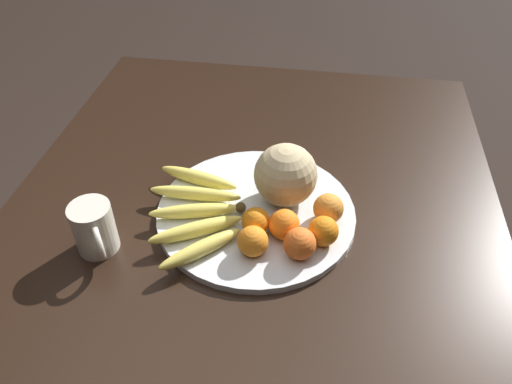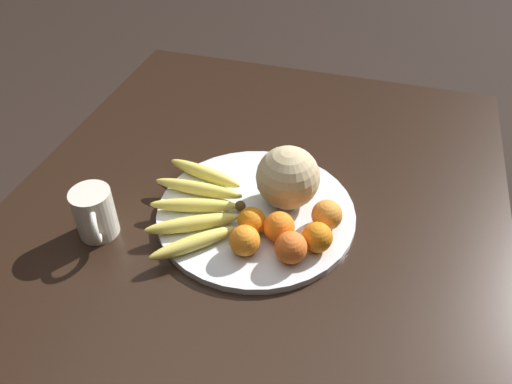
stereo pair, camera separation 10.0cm
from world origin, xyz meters
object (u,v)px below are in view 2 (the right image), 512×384
at_px(orange_front_right, 245,241).
at_px(orange_back_left, 279,227).
at_px(orange_front_left, 327,215).
at_px(banana_bunch, 197,205).
at_px(kitchen_table, 254,235).
at_px(orange_mid_center, 291,248).
at_px(orange_top_small, 252,221).
at_px(fruit_bowl, 256,213).
at_px(orange_back_right, 317,237).
at_px(melon, 288,178).
at_px(ceramic_mug, 95,214).

relative_size(orange_front_right, orange_back_left, 0.97).
bearing_deg(orange_front_left, banana_bunch, -83.13).
xyz_separation_m(kitchen_table, orange_mid_center, (0.14, 0.11, 0.14)).
bearing_deg(orange_front_right, orange_top_small, -176.97).
bearing_deg(orange_back_left, orange_front_right, -45.49).
bearing_deg(fruit_bowl, orange_back_right, 63.96).
distance_m(orange_front_right, orange_mid_center, 0.09).
distance_m(fruit_bowl, melon, 0.10).
bearing_deg(kitchen_table, banana_bunch, -57.95).
bearing_deg(orange_back_right, orange_mid_center, -45.50).
relative_size(melon, orange_mid_center, 2.13).
bearing_deg(kitchen_table, orange_front_right, 10.02).
xyz_separation_m(orange_front_right, orange_top_small, (-0.05, -0.00, -0.00)).
bearing_deg(banana_bunch, orange_back_left, 156.33).
bearing_deg(orange_front_left, orange_top_small, -67.66).
xyz_separation_m(fruit_bowl, orange_front_right, (0.12, 0.01, 0.04)).
height_order(orange_front_left, orange_mid_center, same).
relative_size(orange_front_right, orange_mid_center, 0.96).
bearing_deg(orange_back_left, orange_back_right, 86.21).
xyz_separation_m(kitchen_table, orange_back_left, (0.09, 0.08, 0.14)).
xyz_separation_m(melon, orange_front_right, (0.16, -0.04, -0.04)).
bearing_deg(melon, orange_back_right, 37.39).
distance_m(fruit_bowl, banana_bunch, 0.12).
relative_size(banana_bunch, orange_mid_center, 5.02).
height_order(orange_front_left, orange_front_right, orange_front_left).
bearing_deg(fruit_bowl, kitchen_table, -154.37).
bearing_deg(ceramic_mug, orange_front_left, 107.01).
relative_size(orange_front_left, ceramic_mug, 0.56).
xyz_separation_m(orange_front_right, orange_mid_center, (-0.01, 0.09, 0.00)).
bearing_deg(banana_bunch, ceramic_mug, 15.27).
bearing_deg(orange_back_right, ceramic_mug, -80.80).
height_order(kitchen_table, orange_back_left, orange_back_left).
distance_m(banana_bunch, orange_top_small, 0.13).
xyz_separation_m(orange_back_right, orange_top_small, (-0.01, -0.13, -0.00)).
bearing_deg(orange_front_left, kitchen_table, -101.38).
height_order(melon, orange_mid_center, melon).
distance_m(melon, orange_front_right, 0.17).
relative_size(melon, banana_bunch, 0.42).
bearing_deg(fruit_bowl, banana_bunch, -72.29).
distance_m(kitchen_table, fruit_bowl, 0.10).
relative_size(fruit_bowl, orange_back_right, 7.00).
bearing_deg(ceramic_mug, kitchen_table, 121.02).
bearing_deg(orange_back_right, banana_bunch, -97.15).
xyz_separation_m(banana_bunch, orange_back_left, (0.03, 0.18, 0.01)).
bearing_deg(orange_front_right, orange_mid_center, 94.31).
xyz_separation_m(orange_back_right, ceramic_mug, (0.07, -0.43, 0.01)).
height_order(melon, orange_back_left, melon).
distance_m(melon, orange_top_small, 0.12).
distance_m(orange_back_right, ceramic_mug, 0.44).
bearing_deg(orange_mid_center, kitchen_table, -140.49).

